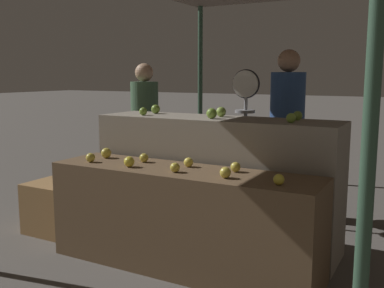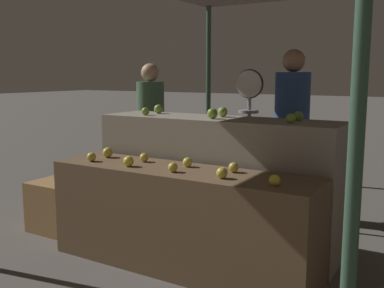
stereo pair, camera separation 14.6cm
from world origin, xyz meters
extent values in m
plane|color=#59544F|center=(0.00, 0.00, 0.00)|extent=(60.00, 60.00, 0.00)
cylinder|color=#33513D|center=(1.43, -0.83, 1.24)|extent=(0.07, 0.07, 2.48)
cylinder|color=#33513D|center=(-1.43, 3.02, 1.24)|extent=(0.07, 0.07, 2.48)
cube|color=brown|center=(0.00, 0.00, 0.39)|extent=(2.16, 0.55, 0.79)
cube|color=gray|center=(0.00, 0.60, 0.57)|extent=(2.16, 0.55, 1.13)
sphere|color=gold|center=(-0.80, -0.11, 0.83)|extent=(0.08, 0.08, 0.08)
sphere|color=gold|center=(-0.41, -0.12, 0.83)|extent=(0.08, 0.08, 0.08)
sphere|color=gold|center=(0.01, -0.11, 0.82)|extent=(0.07, 0.07, 0.07)
sphere|color=gold|center=(0.41, -0.11, 0.83)|extent=(0.08, 0.08, 0.08)
sphere|color=gold|center=(0.80, -0.12, 0.82)|extent=(0.07, 0.07, 0.07)
sphere|color=gold|center=(-0.81, 0.10, 0.83)|extent=(0.09, 0.09, 0.09)
sphere|color=gold|center=(-0.41, 0.10, 0.82)|extent=(0.07, 0.07, 0.07)
sphere|color=yellow|center=(0.00, 0.11, 0.82)|extent=(0.07, 0.07, 0.07)
sphere|color=gold|center=(0.40, 0.11, 0.82)|extent=(0.07, 0.07, 0.07)
sphere|color=#7AA338|center=(-0.69, 0.48, 1.17)|extent=(0.07, 0.07, 0.07)
sphere|color=#7AA338|center=(0.01, 0.50, 1.18)|extent=(0.09, 0.09, 0.09)
sphere|color=#84AD3D|center=(0.69, 0.50, 1.17)|extent=(0.08, 0.08, 0.08)
sphere|color=#7AA338|center=(-0.69, 0.70, 1.18)|extent=(0.09, 0.09, 0.09)
sphere|color=#8EB247|center=(0.00, 0.70, 1.18)|extent=(0.09, 0.09, 0.09)
sphere|color=#7AA338|center=(0.68, 0.71, 1.17)|extent=(0.08, 0.08, 0.08)
cylinder|color=#99999E|center=(-0.02, 1.32, 0.72)|extent=(0.04, 0.04, 1.44)
cylinder|color=black|center=(-0.02, 1.32, 1.41)|extent=(0.29, 0.01, 0.29)
cylinder|color=silver|center=(-0.02, 1.30, 1.41)|extent=(0.27, 0.02, 0.27)
cylinder|color=#99999E|center=(-0.02, 1.30, 1.21)|extent=(0.01, 0.01, 0.14)
cylinder|color=#99999E|center=(-0.02, 1.30, 1.14)|extent=(0.20, 0.20, 0.03)
cube|color=#2D2D38|center=(0.31, 1.67, 0.41)|extent=(0.30, 0.22, 0.82)
cylinder|color=#2D4C84|center=(0.31, 1.67, 1.17)|extent=(0.44, 0.44, 0.71)
sphere|color=tan|center=(0.31, 1.67, 1.64)|extent=(0.23, 0.23, 0.23)
cube|color=#2D2D38|center=(-1.39, 1.52, 0.38)|extent=(0.26, 0.17, 0.76)
cylinder|color=#476B4C|center=(-1.39, 1.52, 1.09)|extent=(0.36, 0.36, 0.66)
sphere|color=tan|center=(-1.39, 1.52, 1.53)|extent=(0.21, 0.21, 0.21)
cube|color=#9E7547|center=(-1.48, 0.14, 0.24)|extent=(0.48, 0.48, 0.48)
camera|label=1|loc=(1.68, -2.90, 1.50)|focal=42.00mm
camera|label=2|loc=(1.81, -2.83, 1.50)|focal=42.00mm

